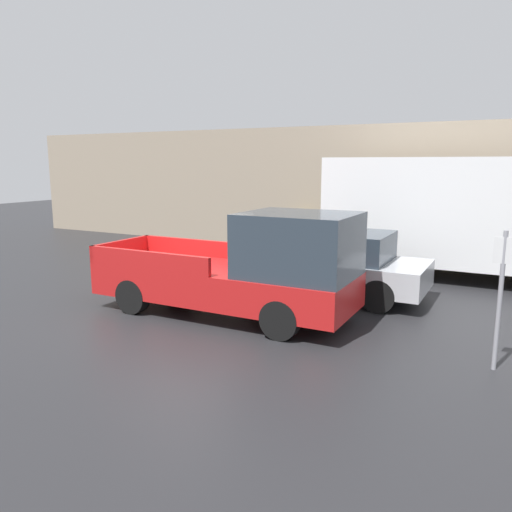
% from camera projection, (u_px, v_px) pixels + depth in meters
% --- Properties ---
extents(ground_plane, '(60.00, 60.00, 0.00)m').
position_uv_depth(ground_plane, '(178.00, 312.00, 10.85)').
color(ground_plane, '#232326').
extents(building_wall, '(28.00, 0.15, 4.48)m').
position_uv_depth(building_wall, '(321.00, 189.00, 18.03)').
color(building_wall, gray).
rests_on(building_wall, ground).
extents(pickup_truck, '(5.62, 1.93, 2.25)m').
position_uv_depth(pickup_truck, '(247.00, 270.00, 10.21)').
color(pickup_truck, red).
rests_on(pickup_truck, ground).
extents(car, '(4.50, 2.01, 1.58)m').
position_uv_depth(car, '(333.00, 263.00, 12.03)').
color(car, '#B7BABF').
rests_on(car, ground).
extents(delivery_truck, '(7.10, 2.63, 3.34)m').
position_uv_depth(delivery_truck, '(447.00, 214.00, 13.98)').
color(delivery_truck, white).
rests_on(delivery_truck, ground).
extents(parking_sign, '(0.30, 0.07, 2.19)m').
position_uv_depth(parking_sign, '(500.00, 293.00, 7.58)').
color(parking_sign, gray).
rests_on(parking_sign, ground).
extents(newspaper_box, '(0.45, 0.40, 1.11)m').
position_uv_depth(newspaper_box, '(304.00, 236.00, 18.29)').
color(newspaper_box, gold).
rests_on(newspaper_box, ground).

